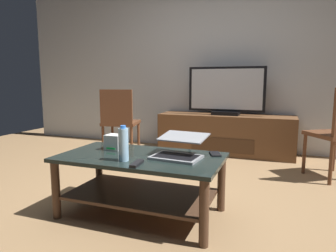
% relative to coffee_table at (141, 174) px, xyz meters
% --- Properties ---
extents(ground_plane, '(7.68, 7.68, 0.00)m').
position_rel_coffee_table_xyz_m(ground_plane, '(0.04, 0.30, -0.31)').
color(ground_plane, olive).
extents(back_wall, '(6.40, 0.12, 2.80)m').
position_rel_coffee_table_xyz_m(back_wall, '(0.04, 2.48, 1.09)').
color(back_wall, silver).
rests_on(back_wall, ground).
extents(coffee_table, '(1.19, 0.65, 0.45)m').
position_rel_coffee_table_xyz_m(coffee_table, '(0.00, 0.00, 0.00)').
color(coffee_table, black).
rests_on(coffee_table, ground).
extents(media_cabinet, '(1.82, 0.49, 0.53)m').
position_rel_coffee_table_xyz_m(media_cabinet, '(0.24, 2.16, -0.05)').
color(media_cabinet, brown).
rests_on(media_cabinet, ground).
extents(television, '(1.02, 0.20, 0.64)m').
position_rel_coffee_table_xyz_m(television, '(0.24, 2.14, 0.53)').
color(television, black).
rests_on(television, media_cabinet).
extents(side_chair, '(0.53, 0.53, 0.89)m').
position_rel_coffee_table_xyz_m(side_chair, '(-1.04, 1.52, 0.18)').
color(side_chair, '#59331E').
rests_on(side_chair, ground).
extents(laptop, '(0.37, 0.40, 0.16)m').
position_rel_coffee_table_xyz_m(laptop, '(0.28, 0.06, 0.20)').
color(laptop, gray).
rests_on(laptop, coffee_table).
extents(router_box, '(0.13, 0.12, 0.12)m').
position_rel_coffee_table_xyz_m(router_box, '(-0.28, 0.10, 0.20)').
color(router_box, white).
rests_on(router_box, coffee_table).
extents(water_bottle_near, '(0.07, 0.07, 0.24)m').
position_rel_coffee_table_xyz_m(water_bottle_near, '(-0.04, -0.17, 0.25)').
color(water_bottle_near, '#99C6E5').
rests_on(water_bottle_near, coffee_table).
extents(cell_phone, '(0.12, 0.16, 0.01)m').
position_rel_coffee_table_xyz_m(cell_phone, '(0.50, 0.22, 0.14)').
color(cell_phone, black).
rests_on(cell_phone, coffee_table).
extents(tv_remote, '(0.06, 0.16, 0.02)m').
position_rel_coffee_table_xyz_m(tv_remote, '(0.09, -0.24, 0.15)').
color(tv_remote, black).
rests_on(tv_remote, coffee_table).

